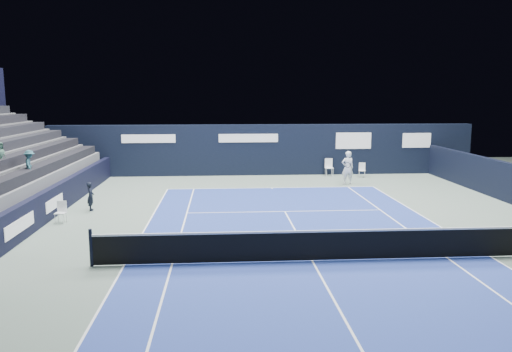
{
  "coord_description": "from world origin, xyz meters",
  "views": [
    {
      "loc": [
        -2.65,
        -14.02,
        4.84
      ],
      "look_at": [
        -1.12,
        7.89,
        1.3
      ],
      "focal_mm": 35.0,
      "sensor_mm": 36.0,
      "label": 1
    }
  ],
  "objects_px": {
    "line_judge_chair": "(61,210)",
    "tennis_player": "(348,168)",
    "folding_chair_back_a": "(329,164)",
    "tennis_net": "(313,245)",
    "folding_chair_back_b": "(362,169)"
  },
  "relations": [
    {
      "from": "folding_chair_back_a",
      "to": "tennis_net",
      "type": "height_order",
      "value": "tennis_net"
    },
    {
      "from": "folding_chair_back_a",
      "to": "line_judge_chair",
      "type": "xyz_separation_m",
      "value": [
        -12.75,
        -10.62,
        -0.22
      ]
    },
    {
      "from": "line_judge_chair",
      "to": "tennis_net",
      "type": "bearing_deg",
      "value": -25.35
    },
    {
      "from": "folding_chair_back_a",
      "to": "folding_chair_back_b",
      "type": "bearing_deg",
      "value": -19.36
    },
    {
      "from": "folding_chair_back_a",
      "to": "tennis_player",
      "type": "relative_size",
      "value": 0.57
    },
    {
      "from": "line_judge_chair",
      "to": "tennis_player",
      "type": "height_order",
      "value": "tennis_player"
    },
    {
      "from": "folding_chair_back_a",
      "to": "folding_chair_back_b",
      "type": "relative_size",
      "value": 1.22
    },
    {
      "from": "folding_chair_back_a",
      "to": "tennis_net",
      "type": "bearing_deg",
      "value": -103.43
    },
    {
      "from": "folding_chair_back_a",
      "to": "tennis_player",
      "type": "distance_m",
      "value": 3.1
    },
    {
      "from": "folding_chair_back_b",
      "to": "tennis_player",
      "type": "distance_m",
      "value": 2.86
    },
    {
      "from": "folding_chair_back_b",
      "to": "folding_chair_back_a",
      "type": "bearing_deg",
      "value": 173.89
    },
    {
      "from": "folding_chair_back_b",
      "to": "tennis_net",
      "type": "bearing_deg",
      "value": -97.24
    },
    {
      "from": "folding_chair_back_a",
      "to": "tennis_net",
      "type": "distance_m",
      "value": 16.3
    },
    {
      "from": "tennis_player",
      "to": "line_judge_chair",
      "type": "bearing_deg",
      "value": -150.11
    },
    {
      "from": "line_judge_chair",
      "to": "tennis_player",
      "type": "distance_m",
      "value": 15.15
    }
  ]
}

